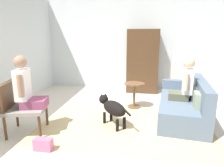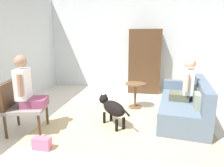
{
  "view_description": "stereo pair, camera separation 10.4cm",
  "coord_description": "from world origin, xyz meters",
  "px_view_note": "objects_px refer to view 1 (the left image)",
  "views": [
    {
      "loc": [
        0.38,
        -3.5,
        1.62
      ],
      "look_at": [
        -0.2,
        0.15,
        0.76
      ],
      "focal_mm": 31.57,
      "sensor_mm": 36.0,
      "label": 1
    },
    {
      "loc": [
        0.48,
        -3.48,
        1.62
      ],
      "look_at": [
        -0.2,
        0.15,
        0.76
      ],
      "focal_mm": 31.57,
      "sensor_mm": 36.0,
      "label": 2
    }
  ],
  "objects_px": {
    "couch": "(185,105)",
    "round_end_table": "(134,92)",
    "person_on_couch": "(185,83)",
    "handbag": "(43,144)",
    "dog": "(113,108)",
    "person_on_armchair": "(26,87)",
    "column_lamp": "(174,74)",
    "armchair": "(18,104)",
    "armoire_cabinet": "(142,61)"
  },
  "relations": [
    {
      "from": "dog",
      "to": "column_lamp",
      "type": "xyz_separation_m",
      "value": [
        1.37,
        1.97,
        0.31
      ]
    },
    {
      "from": "armchair",
      "to": "person_on_armchair",
      "type": "height_order",
      "value": "person_on_armchair"
    },
    {
      "from": "armchair",
      "to": "column_lamp",
      "type": "relative_size",
      "value": 0.67
    },
    {
      "from": "column_lamp",
      "to": "handbag",
      "type": "xyz_separation_m",
      "value": [
        -2.25,
        -2.98,
        -0.57
      ]
    },
    {
      "from": "armchair",
      "to": "person_on_armchair",
      "type": "xyz_separation_m",
      "value": [
        0.15,
        0.04,
        0.29
      ]
    },
    {
      "from": "couch",
      "to": "handbag",
      "type": "distance_m",
      "value": 2.78
    },
    {
      "from": "dog",
      "to": "column_lamp",
      "type": "distance_m",
      "value": 2.42
    },
    {
      "from": "person_on_armchair",
      "to": "handbag",
      "type": "height_order",
      "value": "person_on_armchair"
    },
    {
      "from": "couch",
      "to": "column_lamp",
      "type": "height_order",
      "value": "column_lamp"
    },
    {
      "from": "dog",
      "to": "armoire_cabinet",
      "type": "distance_m",
      "value": 2.67
    },
    {
      "from": "person_on_armchair",
      "to": "column_lamp",
      "type": "relative_size",
      "value": 0.66
    },
    {
      "from": "person_on_couch",
      "to": "armchair",
      "type": "bearing_deg",
      "value": -159.55
    },
    {
      "from": "person_on_couch",
      "to": "dog",
      "type": "relative_size",
      "value": 1.21
    },
    {
      "from": "person_on_couch",
      "to": "dog",
      "type": "bearing_deg",
      "value": -157.9
    },
    {
      "from": "couch",
      "to": "dog",
      "type": "bearing_deg",
      "value": -157.64
    },
    {
      "from": "couch",
      "to": "armchair",
      "type": "distance_m",
      "value": 3.16
    },
    {
      "from": "couch",
      "to": "person_on_couch",
      "type": "height_order",
      "value": "person_on_couch"
    },
    {
      "from": "person_on_couch",
      "to": "handbag",
      "type": "height_order",
      "value": "person_on_couch"
    },
    {
      "from": "round_end_table",
      "to": "handbag",
      "type": "height_order",
      "value": "round_end_table"
    },
    {
      "from": "round_end_table",
      "to": "dog",
      "type": "height_order",
      "value": "round_end_table"
    },
    {
      "from": "handbag",
      "to": "armoire_cabinet",
      "type": "bearing_deg",
      "value": 68.62
    },
    {
      "from": "couch",
      "to": "round_end_table",
      "type": "relative_size",
      "value": 3.31
    },
    {
      "from": "person_on_couch",
      "to": "armoire_cabinet",
      "type": "height_order",
      "value": "armoire_cabinet"
    },
    {
      "from": "armchair",
      "to": "handbag",
      "type": "height_order",
      "value": "armchair"
    },
    {
      "from": "armoire_cabinet",
      "to": "handbag",
      "type": "distance_m",
      "value": 3.91
    },
    {
      "from": "column_lamp",
      "to": "couch",
      "type": "bearing_deg",
      "value": -88.53
    },
    {
      "from": "round_end_table",
      "to": "armoire_cabinet",
      "type": "distance_m",
      "value": 1.61
    },
    {
      "from": "person_on_armchair",
      "to": "column_lamp",
      "type": "distance_m",
      "value": 3.71
    },
    {
      "from": "dog",
      "to": "couch",
      "type": "bearing_deg",
      "value": 22.36
    },
    {
      "from": "round_end_table",
      "to": "armoire_cabinet",
      "type": "relative_size",
      "value": 0.32
    },
    {
      "from": "couch",
      "to": "armchair",
      "type": "xyz_separation_m",
      "value": [
        -2.95,
        -1.11,
        0.24
      ]
    },
    {
      "from": "couch",
      "to": "person_on_couch",
      "type": "xyz_separation_m",
      "value": [
        -0.04,
        -0.02,
        0.46
      ]
    },
    {
      "from": "person_on_couch",
      "to": "column_lamp",
      "type": "distance_m",
      "value": 1.42
    },
    {
      "from": "dog",
      "to": "handbag",
      "type": "height_order",
      "value": "dog"
    },
    {
      "from": "person_on_armchair",
      "to": "round_end_table",
      "type": "distance_m",
      "value": 2.37
    },
    {
      "from": "armchair",
      "to": "armoire_cabinet",
      "type": "height_order",
      "value": "armoire_cabinet"
    },
    {
      "from": "armoire_cabinet",
      "to": "handbag",
      "type": "height_order",
      "value": "armoire_cabinet"
    },
    {
      "from": "person_on_armchair",
      "to": "armoire_cabinet",
      "type": "bearing_deg",
      "value": 57.98
    },
    {
      "from": "dog",
      "to": "handbag",
      "type": "bearing_deg",
      "value": -131.27
    },
    {
      "from": "person_on_armchair",
      "to": "dog",
      "type": "height_order",
      "value": "person_on_armchair"
    },
    {
      "from": "couch",
      "to": "armoire_cabinet",
      "type": "distance_m",
      "value": 2.26
    },
    {
      "from": "column_lamp",
      "to": "armoire_cabinet",
      "type": "distance_m",
      "value": 1.07
    },
    {
      "from": "couch",
      "to": "round_end_table",
      "type": "distance_m",
      "value": 1.16
    },
    {
      "from": "person_on_armchair",
      "to": "dog",
      "type": "xyz_separation_m",
      "value": [
        1.39,
        0.49,
        -0.46
      ]
    },
    {
      "from": "armoire_cabinet",
      "to": "handbag",
      "type": "relative_size",
      "value": 6.9
    },
    {
      "from": "armchair",
      "to": "person_on_armchair",
      "type": "bearing_deg",
      "value": 14.11
    },
    {
      "from": "column_lamp",
      "to": "dog",
      "type": "bearing_deg",
      "value": -124.71
    },
    {
      "from": "column_lamp",
      "to": "armoire_cabinet",
      "type": "height_order",
      "value": "armoire_cabinet"
    },
    {
      "from": "person_on_armchair",
      "to": "handbag",
      "type": "bearing_deg",
      "value": -44.77
    },
    {
      "from": "person_on_couch",
      "to": "person_on_armchair",
      "type": "relative_size",
      "value": 0.97
    }
  ]
}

